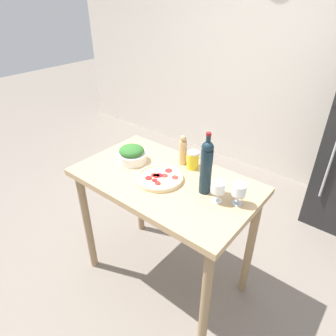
{
  "coord_description": "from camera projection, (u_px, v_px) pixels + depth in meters",
  "views": [
    {
      "loc": [
        1.02,
        -1.21,
        1.97
      ],
      "look_at": [
        0.0,
        0.03,
        0.99
      ],
      "focal_mm": 32.0,
      "sensor_mm": 36.0,
      "label": 1
    }
  ],
  "objects": [
    {
      "name": "wine_glass_near",
      "position": [
        218.0,
        188.0,
        1.65
      ],
      "size": [
        0.08,
        0.08,
        0.13
      ],
      "color": "silver",
      "rests_on": "prep_counter"
    },
    {
      "name": "wine_glass_far",
      "position": [
        239.0,
        190.0,
        1.63
      ],
      "size": [
        0.08,
        0.08,
        0.13
      ],
      "color": "silver",
      "rests_on": "prep_counter"
    },
    {
      "name": "wall_back",
      "position": [
        293.0,
        62.0,
        3.06
      ],
      "size": [
        6.4,
        0.08,
        2.6
      ],
      "color": "silver",
      "rests_on": "ground_plane"
    },
    {
      "name": "homemade_pizza",
      "position": [
        160.0,
        178.0,
        1.87
      ],
      "size": [
        0.3,
        0.3,
        0.03
      ],
      "color": "beige",
      "rests_on": "prep_counter"
    },
    {
      "name": "pepper_mill",
      "position": [
        183.0,
        150.0,
        2.0
      ],
      "size": [
        0.05,
        0.05,
        0.21
      ],
      "color": "tan",
      "rests_on": "prep_counter"
    },
    {
      "name": "wine_bottle",
      "position": [
        206.0,
        166.0,
        1.68
      ],
      "size": [
        0.07,
        0.07,
        0.38
      ],
      "color": "#142833",
      "rests_on": "prep_counter"
    },
    {
      "name": "salt_canister",
      "position": [
        193.0,
        160.0,
        1.97
      ],
      "size": [
        0.08,
        0.08,
        0.12
      ],
      "color": "yellow",
      "rests_on": "prep_counter"
    },
    {
      "name": "ground_plane",
      "position": [
        165.0,
        275.0,
        2.38
      ],
      "size": [
        14.0,
        14.0,
        0.0
      ],
      "primitive_type": "plane",
      "color": "slate"
    },
    {
      "name": "salad_bowl",
      "position": [
        132.0,
        154.0,
        2.05
      ],
      "size": [
        0.2,
        0.2,
        0.12
      ],
      "color": "white",
      "rests_on": "prep_counter"
    },
    {
      "name": "prep_counter",
      "position": [
        165.0,
        195.0,
        1.97
      ],
      "size": [
        1.17,
        0.68,
        0.93
      ],
      "color": "tan",
      "rests_on": "ground_plane"
    }
  ]
}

